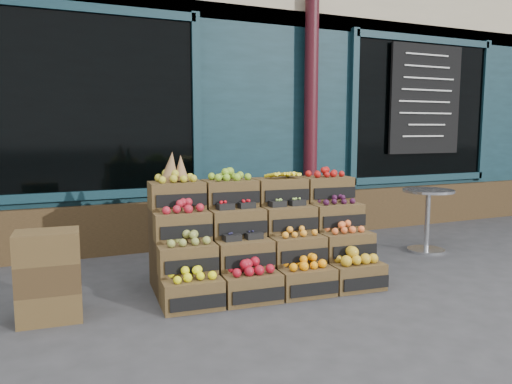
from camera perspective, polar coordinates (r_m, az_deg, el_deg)
name	(u,v)px	position (r m, az deg, el deg)	size (l,w,h in m)	color
ground	(308,294)	(4.59, 5.97, -11.48)	(60.00, 60.00, 0.00)	#363638
shop_facade	(165,76)	(9.18, -10.39, 12.93)	(12.00, 6.24, 4.80)	#0E2830
crate_display	(262,244)	(4.74, 0.64, -5.92)	(2.10, 1.15, 1.27)	#4F3B1F
spare_crates	(49,276)	(4.18, -22.60, -8.87)	(0.49, 0.36, 0.70)	#4F3B1F
bistro_table	(428,213)	(6.31, 19.01, -2.28)	(0.60, 0.60, 0.75)	silver
shopkeeper	(65,160)	(6.40, -20.97, 3.43)	(0.80, 0.53, 2.20)	#1C6431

